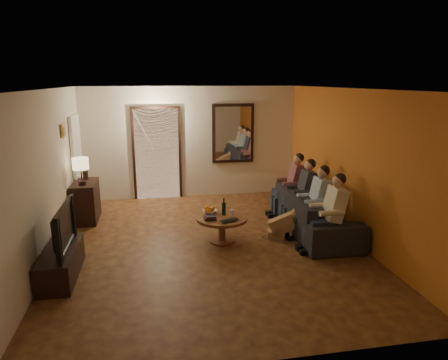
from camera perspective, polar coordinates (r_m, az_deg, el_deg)
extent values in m
cube|color=#421B11|center=(6.93, -2.03, -9.16)|extent=(5.00, 6.00, 0.01)
cube|color=white|center=(6.36, -2.23, 12.87)|extent=(5.00, 6.00, 0.01)
cube|color=beige|center=(9.45, -4.73, 5.33)|extent=(5.00, 0.02, 2.60)
cube|color=beige|center=(3.71, 4.59, -8.75)|extent=(5.00, 0.02, 2.60)
cube|color=beige|center=(6.66, -23.94, 0.41)|extent=(0.02, 6.00, 2.60)
cube|color=beige|center=(7.30, 17.70, 2.09)|extent=(0.02, 6.00, 2.60)
cube|color=#C06320|center=(7.30, 17.63, 2.09)|extent=(0.01, 6.00, 2.60)
cube|color=#FFE0A5|center=(9.43, -9.54, 3.63)|extent=(1.00, 0.06, 2.10)
cube|color=black|center=(9.42, -9.54, 3.62)|extent=(1.12, 0.04, 2.22)
cube|color=silver|center=(9.47, -7.99, 2.80)|extent=(0.45, 0.03, 1.70)
cube|color=black|center=(9.53, 1.30, 6.67)|extent=(1.00, 0.05, 1.40)
cube|color=white|center=(9.50, 1.33, 6.64)|extent=(0.86, 0.02, 1.26)
cube|color=white|center=(8.91, -20.19, 2.13)|extent=(0.06, 0.85, 2.04)
cube|color=#B28C33|center=(7.81, -21.98, 6.58)|extent=(0.03, 0.28, 0.24)
cube|color=brown|center=(7.81, -21.87, 6.59)|extent=(0.01, 0.22, 0.18)
cube|color=black|center=(8.40, -19.14, -2.90)|extent=(0.45, 0.88, 0.78)
cube|color=black|center=(6.24, -22.25, -10.94)|extent=(0.45, 1.24, 0.41)
imported|color=black|center=(6.04, -22.72, -6.34)|extent=(1.13, 0.15, 0.65)
imported|color=black|center=(7.60, 12.70, -4.47)|extent=(2.50, 1.06, 0.72)
cylinder|color=brown|center=(6.96, -0.29, -7.04)|extent=(1.09, 1.09, 0.45)
imported|color=white|center=(7.05, -2.05, -4.55)|extent=(0.26, 0.26, 0.06)
cylinder|color=silver|center=(6.94, 1.10, -4.68)|extent=(0.06, 0.06, 0.10)
imported|color=black|center=(6.64, 0.98, -5.93)|extent=(0.39, 0.33, 0.03)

